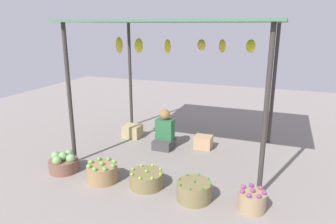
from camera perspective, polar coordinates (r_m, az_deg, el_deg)
name	(u,v)px	position (r m, az deg, el deg)	size (l,w,h in m)	color
ground_plane	(179,151)	(6.06, 2.03, -7.21)	(14.00, 14.00, 0.00)	gray
market_stall_structure	(180,31)	(5.58, 2.31, 14.70)	(3.48, 2.51, 2.44)	#38332D
vendor_person	(165,133)	(6.13, -0.63, -3.92)	(0.36, 0.44, 0.78)	#41403F
basket_cabbages	(64,163)	(5.51, -18.65, -8.89)	(0.48, 0.48, 0.34)	brown
basket_green_apples	(102,173)	(5.03, -12.00, -10.85)	(0.48, 0.48, 0.33)	#99774F
basket_limes	(147,179)	(4.79, -3.97, -12.24)	(0.51, 0.51, 0.27)	olive
basket_green_chilies	(194,191)	(4.47, 4.80, -14.25)	(0.49, 0.49, 0.30)	olive
basket_purple_onions	(252,200)	(4.38, 15.20, -15.43)	(0.36, 0.36, 0.32)	#9E8460
wooden_crate_near_vendor	(203,142)	(6.20, 6.51, -5.53)	(0.34, 0.28, 0.25)	tan
wooden_crate_stacked_rear	(132,131)	(6.79, -6.56, -3.52)	(0.37, 0.33, 0.27)	tan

